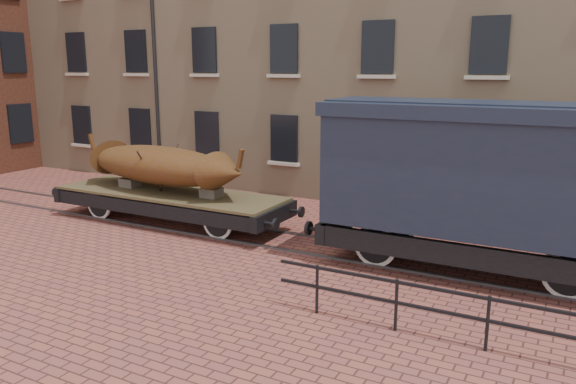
% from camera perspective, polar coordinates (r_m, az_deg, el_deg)
% --- Properties ---
extents(ground, '(90.00, 90.00, 0.00)m').
position_cam_1_polar(ground, '(15.81, -1.02, -4.93)').
color(ground, brown).
extents(warehouse_cream, '(40.00, 10.19, 14.00)m').
position_cam_1_polar(warehouse_cream, '(23.67, 18.28, 17.41)').
color(warehouse_cream, tan).
rests_on(warehouse_cream, ground).
extents(rail_track, '(30.00, 1.52, 0.06)m').
position_cam_1_polar(rail_track, '(15.80, -1.02, -4.83)').
color(rail_track, '#59595E').
rests_on(rail_track, ground).
extents(flatcar_wagon, '(8.46, 2.30, 1.28)m').
position_cam_1_polar(flatcar_wagon, '(17.74, -11.93, -0.61)').
color(flatcar_wagon, brown).
rests_on(flatcar_wagon, ground).
extents(iron_boat, '(6.60, 2.36, 1.58)m').
position_cam_1_polar(iron_boat, '(17.76, -12.93, 2.72)').
color(iron_boat, '#48280A').
rests_on(iron_boat, flatcar_wagon).
extents(goods_van, '(7.74, 2.82, 4.00)m').
position_cam_1_polar(goods_van, '(13.52, 18.62, 2.35)').
color(goods_van, black).
rests_on(goods_van, ground).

